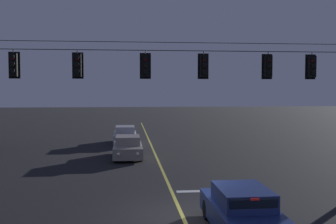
# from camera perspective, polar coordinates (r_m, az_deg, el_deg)

# --- Properties ---
(ground_plane) EXTENTS (180.00, 180.00, 0.00)m
(ground_plane) POSITION_cam_1_polar(r_m,az_deg,el_deg) (14.43, 2.06, -14.37)
(ground_plane) COLOR black
(lane_centre_stripe) EXTENTS (0.14, 60.00, 0.01)m
(lane_centre_stripe) POSITION_cam_1_polar(r_m,az_deg,el_deg) (24.12, -1.20, -7.24)
(lane_centre_stripe) COLOR #D1C64C
(lane_centre_stripe) RESTS_ON ground
(stop_bar_paint) EXTENTS (3.40, 0.36, 0.01)m
(stop_bar_paint) POSITION_cam_1_polar(r_m,az_deg,el_deg) (17.99, 6.67, -10.85)
(stop_bar_paint) COLOR silver
(stop_bar_paint) RESTS_ON ground
(signal_span_assembly) EXTENTS (20.94, 0.32, 7.43)m
(signal_span_assembly) POSITION_cam_1_polar(r_m,az_deg,el_deg) (17.75, 0.32, 1.61)
(signal_span_assembly) COLOR #38281C
(signal_span_assembly) RESTS_ON ground
(traffic_light_leftmost) EXTENTS (0.48, 0.41, 1.22)m
(traffic_light_leftmost) POSITION_cam_1_polar(r_m,az_deg,el_deg) (18.27, -20.77, 6.18)
(traffic_light_leftmost) COLOR black
(traffic_light_left_inner) EXTENTS (0.48, 0.41, 1.22)m
(traffic_light_left_inner) POSITION_cam_1_polar(r_m,az_deg,el_deg) (17.78, -12.53, 6.39)
(traffic_light_left_inner) COLOR black
(traffic_light_centre) EXTENTS (0.48, 0.41, 1.22)m
(traffic_light_centre) POSITION_cam_1_polar(r_m,az_deg,el_deg) (17.68, -3.16, 6.48)
(traffic_light_centre) COLOR black
(traffic_light_right_inner) EXTENTS (0.48, 0.41, 1.22)m
(traffic_light_right_inner) POSITION_cam_1_polar(r_m,az_deg,el_deg) (17.98, 5.02, 6.42)
(traffic_light_right_inner) COLOR black
(traffic_light_rightmost) EXTENTS (0.48, 0.41, 1.22)m
(traffic_light_rightmost) POSITION_cam_1_polar(r_m,az_deg,el_deg) (18.73, 13.80, 6.21)
(traffic_light_rightmost) COLOR black
(traffic_light_far_right) EXTENTS (0.48, 0.41, 1.22)m
(traffic_light_far_right) POSITION_cam_1_polar(r_m,az_deg,el_deg) (19.50, 19.44, 5.99)
(traffic_light_far_right) COLOR black
(car_waiting_near_lane) EXTENTS (1.80, 4.33, 1.39)m
(car_waiting_near_lane) POSITION_cam_1_polar(r_m,az_deg,el_deg) (13.00, 10.25, -13.42)
(car_waiting_near_lane) COLOR navy
(car_waiting_near_lane) RESTS_ON ground
(car_oncoming_lead) EXTENTS (1.80, 4.42, 1.39)m
(car_oncoming_lead) POSITION_cam_1_polar(r_m,az_deg,el_deg) (26.31, -5.63, -4.96)
(car_oncoming_lead) COLOR gray
(car_oncoming_lead) RESTS_ON ground
(car_oncoming_trailing) EXTENTS (1.80, 4.42, 1.39)m
(car_oncoming_trailing) POSITION_cam_1_polar(r_m,az_deg,el_deg) (33.33, -6.00, -3.26)
(car_oncoming_trailing) COLOR #A5A5AD
(car_oncoming_trailing) RESTS_ON ground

